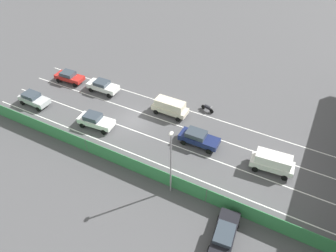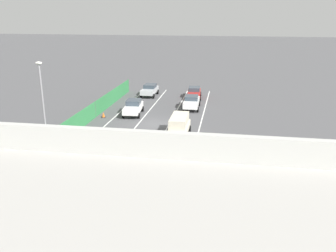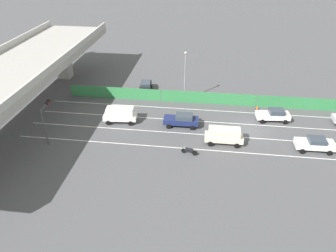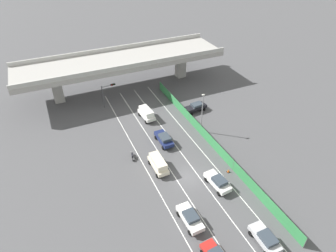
{
  "view_description": "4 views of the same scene",
  "coord_description": "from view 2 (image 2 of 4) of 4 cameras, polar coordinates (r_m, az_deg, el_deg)",
  "views": [
    {
      "loc": [
        25.31,
        18.35,
        25.75
      ],
      "look_at": [
        1.15,
        5.54,
        2.11
      ],
      "focal_mm": 33.92,
      "sensor_mm": 36.0,
      "label": 1
    },
    {
      "loc": [
        -7.75,
        36.8,
        11.76
      ],
      "look_at": [
        -2.48,
        5.34,
        1.6
      ],
      "focal_mm": 38.54,
      "sensor_mm": 36.0,
      "label": 2
    },
    {
      "loc": [
        -36.12,
        6.13,
        22.05
      ],
      "look_at": [
        -2.2,
        10.54,
        1.26
      ],
      "focal_mm": 33.59,
      "sensor_mm": 36.0,
      "label": 3
    },
    {
      "loc": [
        -15.5,
        -27.02,
        31.82
      ],
      "look_at": [
        1.84,
        11.04,
        1.79
      ],
      "focal_mm": 30.88,
      "sensor_mm": 36.0,
      "label": 4
    }
  ],
  "objects": [
    {
      "name": "car_sedan_red",
      "position": [
        51.33,
        4.17,
        5.38
      ],
      "size": [
        2.2,
        4.43,
        1.57
      ],
      "color": "red",
      "rests_on": "ground"
    },
    {
      "name": "green_fence",
      "position": [
        36.19,
        -15.41,
        -0.38
      ],
      "size": [
        0.1,
        43.45,
        1.88
      ],
      "color": "#338447",
      "rests_on": "ground"
    },
    {
      "name": "lane_line_mid_right",
      "position": [
        34.58,
        -6.93,
        -2.34
      ],
      "size": [
        0.14,
        47.35,
        0.01
      ],
      "primitive_type": "cube",
      "color": "silver",
      "rests_on": "ground"
    },
    {
      "name": "car_sedan_silver",
      "position": [
        52.7,
        -2.92,
        5.78
      ],
      "size": [
        2.08,
        4.29,
        1.65
      ],
      "color": "#B7BABC",
      "rests_on": "ground"
    },
    {
      "name": "car_van_cream",
      "position": [
        35.24,
        1.77,
        0.2
      ],
      "size": [
        1.99,
        4.68,
        2.07
      ],
      "color": "beige",
      "rests_on": "ground"
    },
    {
      "name": "car_van_white",
      "position": [
        23.43,
        -11.49,
        -9.48
      ],
      "size": [
        2.35,
        4.6,
        2.13
      ],
      "color": "silver",
      "rests_on": "ground"
    },
    {
      "name": "car_hatchback_white",
      "position": [
        43.08,
        -5.51,
        3.04
      ],
      "size": [
        2.32,
        4.65,
        1.73
      ],
      "color": "silver",
      "rests_on": "ground"
    },
    {
      "name": "car_sedan_navy",
      "position": [
        30.88,
        -5.97,
        -2.91
      ],
      "size": [
        2.09,
        4.67,
        1.73
      ],
      "color": "navy",
      "rests_on": "ground"
    },
    {
      "name": "traffic_cone",
      "position": [
        42.55,
        -10.17,
        1.73
      ],
      "size": [
        0.47,
        0.47,
        0.59
      ],
      "color": "orange",
      "rests_on": "ground"
    },
    {
      "name": "lane_line_left_edge",
      "position": [
        33.38,
        4.27,
        -3.0
      ],
      "size": [
        0.14,
        47.35,
        0.01
      ],
      "primitive_type": "cube",
      "color": "silver",
      "rests_on": "ground"
    },
    {
      "name": "traffic_light",
      "position": [
        14.61,
        -1.76,
        -16.76
      ],
      "size": [
        2.94,
        0.57,
        4.92
      ],
      "color": "#47474C",
      "rests_on": "ground"
    },
    {
      "name": "car_sedan_white",
      "position": [
        45.56,
        3.74,
        3.87
      ],
      "size": [
        2.1,
        4.57,
        1.65
      ],
      "color": "white",
      "rests_on": "ground"
    },
    {
      "name": "street_lamp",
      "position": [
        32.31,
        -19.22,
        4.07
      ],
      "size": [
        0.6,
        0.36,
        7.85
      ],
      "color": "gray",
      "rests_on": "ground"
    },
    {
      "name": "lane_line_mid_left",
      "position": [
        33.82,
        -1.43,
        -2.67
      ],
      "size": [
        0.14,
        47.35,
        0.01
      ],
      "primitive_type": "cube",
      "color": "silver",
      "rests_on": "ground"
    },
    {
      "name": "motorcycle",
      "position": [
        31.42,
        5.92,
        -3.51
      ],
      "size": [
        0.73,
        1.91,
        0.93
      ],
      "color": "black",
      "rests_on": "ground"
    },
    {
      "name": "lane_line_right_edge",
      "position": [
        35.65,
        -12.14,
        -1.99
      ],
      "size": [
        0.14,
        47.35,
        0.01
      ],
      "primitive_type": "cube",
      "color": "silver",
      "rests_on": "ground"
    },
    {
      "name": "ground_plane",
      "position": [
        39.4,
        -2.28,
        0.29
      ],
      "size": [
        300.0,
        300.0,
        0.0
      ],
      "primitive_type": "plane",
      "color": "#4C4C4F"
    }
  ]
}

